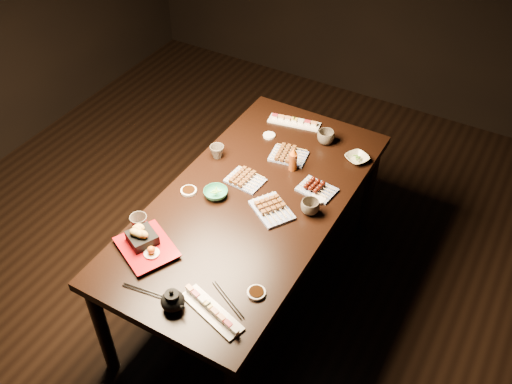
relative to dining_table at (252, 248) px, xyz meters
The scene contains 23 objects.
ground 0.52m from the dining_table, 163.08° to the right, with size 5.00×5.00×0.00m, color black.
dining_table is the anchor object (origin of this frame).
sushi_platter_near 0.84m from the dining_table, 73.36° to the right, with size 0.33×0.09×0.04m, color white, non-canonical shape.
sushi_platter_far 0.84m from the dining_table, 99.28° to the left, with size 0.32×0.09×0.04m, color white, non-canonical shape.
yakitori_plate_center 0.43m from the dining_table, 132.52° to the left, with size 0.20×0.14×0.05m, color #828EB6, non-canonical shape.
yakitori_plate_right 0.43m from the dining_table, ahead, with size 0.23×0.16×0.06m, color #828EB6, non-canonical shape.
yakitori_plate_left 0.58m from the dining_table, 89.59° to the left, with size 0.21×0.15×0.05m, color #828EB6, non-canonical shape.
tsukune_plate 0.54m from the dining_table, 42.15° to the left, with size 0.20×0.14×0.05m, color #828EB6, non-canonical shape.
edamame_bowl_green 0.44m from the dining_table, 160.24° to the right, with size 0.13×0.13×0.04m, color #2E8F69.
edamame_bowl_cream 0.79m from the dining_table, 58.77° to the left, with size 0.13×0.13×0.03m, color beige.
tempura_tray 0.75m from the dining_table, 115.44° to the right, with size 0.29×0.23×0.11m, color black, non-canonical shape.
teacup_near_left 0.73m from the dining_table, 129.97° to the right, with size 0.09×0.09×0.08m, color #4D453B.
teacup_mid_right 0.52m from the dining_table, 13.19° to the left, with size 0.10×0.10×0.08m, color #4D453B.
teacup_far_left 0.59m from the dining_table, 148.16° to the left, with size 0.08×0.08×0.08m, color #4D453B.
teacup_far_right 0.78m from the dining_table, 78.76° to the left, with size 0.10×0.10×0.08m, color #4D453B.
teapot 0.88m from the dining_table, 86.49° to the right, with size 0.13×0.13×0.11m, color black, non-canonical shape.
condiment_bottle 0.57m from the dining_table, 77.79° to the left, with size 0.05×0.05×0.14m, color brown.
sauce_dish_west 0.51m from the dining_table, 161.16° to the right, with size 0.09×0.09×0.02m, color white.
sauce_dish_east 0.52m from the dining_table, 30.50° to the left, with size 0.08×0.08×0.01m, color white.
sauce_dish_se 0.72m from the dining_table, 57.77° to the right, with size 0.09×0.09×0.02m, color white.
sauce_dish_nw 0.69m from the dining_table, 109.34° to the left, with size 0.07×0.07×0.01m, color white.
chopsticks_near 0.86m from the dining_table, 98.02° to the right, with size 0.24×0.02×0.01m, color black, non-canonical shape.
chopsticks_se 0.76m from the dining_table, 68.91° to the right, with size 0.24×0.02×0.01m, color black, non-canonical shape.
Camera 1 is at (1.46, -1.79, 2.82)m, focal length 40.00 mm.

